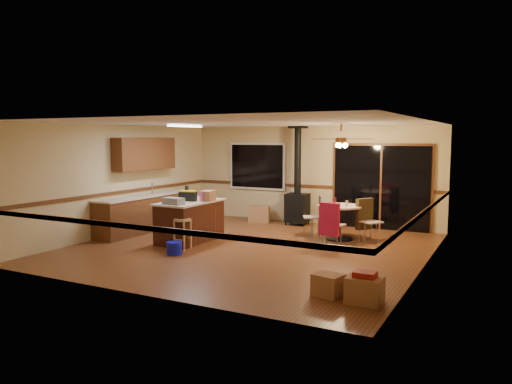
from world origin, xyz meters
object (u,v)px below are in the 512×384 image
Objects in this scene: toolbox_black at (188,196)px; bar_stool at (183,234)px; wood_stove at (297,197)px; chair_near at (330,219)px; box_corner_b at (328,285)px; blue_bucket at (174,248)px; box_corner_a at (365,290)px; kitchen_island at (190,221)px; chair_left at (317,211)px; toolbox_grey at (173,201)px; dining_table at (340,216)px; chair_right at (365,214)px; box_under_window at (259,214)px.

toolbox_black reaches higher than bar_stool.
chair_near is at bearing -53.02° from wood_stove.
blue_bucket is at bearing 163.23° from box_corner_b.
kitchen_island is at bearing 152.94° from box_corner_a.
toolbox_grey is at bearing -133.27° from chair_left.
chair_near is 1.44× the size of box_corner_a.
bar_stool is at bearing 105.40° from blue_bucket.
toolbox_black reaches higher than chair_left.
chair_left reaches higher than kitchen_island.
chair_near is at bearing -56.47° from chair_left.
toolbox_grey is 0.63× the size of chair_near.
toolbox_black is at bearing 113.06° from blue_bucket.
toolbox_black is at bearing -164.82° from chair_near.
chair_left reaches higher than dining_table.
box_corner_a is at bearing -67.38° from dining_table.
box_corner_a is 0.56m from box_corner_b.
box_corner_b is (2.73, -5.33, -0.57)m from wood_stove.
chair_right reaches higher than box_corner_a.
kitchen_island is at bearing -151.62° from chair_right.
chair_left reaches higher than bar_stool.
bar_stool is at bearing -104.21° from wood_stove.
bar_stool is at bearing -88.08° from box_under_window.
wood_stove is 5.20× the size of box_corner_a.
chair_right reaches higher than bar_stool.
kitchen_island is 0.67× the size of wood_stove.
kitchen_island is 2.40× the size of chair_near.
toolbox_grey reaches higher than box_corner_b.
wood_stove reaches higher than dining_table.
kitchen_island reaches higher than box_corner_a.
toolbox_black reaches higher than chair_right.
chair_left is 0.78× the size of chair_near.
chair_right is at bearing -18.90° from box_under_window.
chair_near is (2.97, 0.83, 0.14)m from kitchen_island.
box_under_window is at bearing 152.01° from chair_left.
dining_table is (2.95, 1.70, -0.47)m from toolbox_black.
box_corner_a is at bearing -20.98° from toolbox_grey.
bar_stool is at bearing -62.70° from toolbox_black.
blue_bucket is at bearing -86.56° from box_under_window.
toolbox_grey is 0.63× the size of chair_right.
dining_table reaches higher than box_under_window.
toolbox_black is 4.76m from box_corner_b.
wood_stove reaches higher than box_corner_b.
blue_bucket is 4.30m from chair_right.
toolbox_grey is 1.19× the size of toolbox_black.
chair_left is at bearing 166.27° from dining_table.
wood_stove is 2.78m from chair_near.
kitchen_island reaches higher than box_corner_b.
chair_left is 1.34× the size of box_corner_b.
wood_stove is at bearing 78.89° from blue_bucket.
box_corner_a is (4.25, -1.59, -0.13)m from bar_stool.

